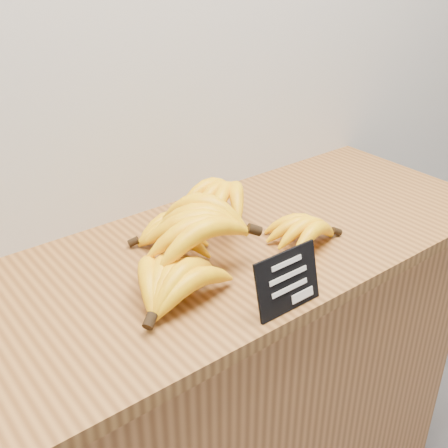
# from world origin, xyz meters

# --- Properties ---
(counter) EXTENTS (1.26, 0.50, 0.90)m
(counter) POSITION_xyz_m (-0.19, 2.75, 0.45)
(counter) COLOR #A06533
(counter) RESTS_ON ground
(counter_top) EXTENTS (1.44, 0.54, 0.03)m
(counter_top) POSITION_xyz_m (-0.19, 2.75, 0.92)
(counter_top) COLOR #905E2C
(counter_top) RESTS_ON counter
(chalkboard_sign) EXTENTS (0.14, 0.03, 0.11)m
(chalkboard_sign) POSITION_xyz_m (-0.19, 2.52, 0.98)
(chalkboard_sign) COLOR black
(chalkboard_sign) RESTS_ON counter_top
(banana_pile) EXTENTS (0.52, 0.39, 0.13)m
(banana_pile) POSITION_xyz_m (-0.22, 2.72, 0.99)
(banana_pile) COLOR yellow
(banana_pile) RESTS_ON counter_top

